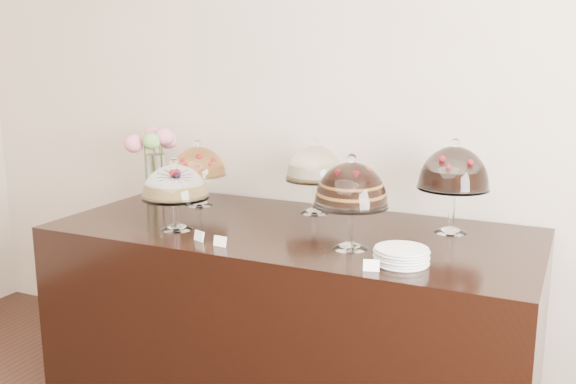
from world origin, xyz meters
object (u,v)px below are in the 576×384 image
at_px(cake_stand_sugar_sponge, 175,185).
at_px(cake_stand_dark_choco, 454,172).
at_px(cake_stand_cheesecake, 315,166).
at_px(cake_stand_fruit_tart, 198,165).
at_px(cake_stand_choco_layer, 351,188).
at_px(display_counter, 292,319).
at_px(plate_stack, 401,256).
at_px(flower_vase, 155,153).

height_order(cake_stand_sugar_sponge, cake_stand_dark_choco, cake_stand_dark_choco).
bearing_deg(cake_stand_cheesecake, cake_stand_sugar_sponge, -129.44).
bearing_deg(cake_stand_dark_choco, cake_stand_cheesecake, 173.81).
bearing_deg(cake_stand_cheesecake, cake_stand_fruit_tart, -170.96).
relative_size(cake_stand_choco_layer, cake_stand_cheesecake, 1.04).
xyz_separation_m(display_counter, cake_stand_cheesecake, (-0.02, 0.31, 0.69)).
bearing_deg(display_counter, cake_stand_fruit_tart, 161.71).
relative_size(cake_stand_sugar_sponge, cake_stand_dark_choco, 0.78).
height_order(cake_stand_sugar_sponge, plate_stack, cake_stand_sugar_sponge).
bearing_deg(cake_stand_dark_choco, cake_stand_choco_layer, -128.02).
relative_size(cake_stand_fruit_tart, plate_stack, 1.67).
xyz_separation_m(cake_stand_dark_choco, flower_vase, (-1.66, 0.06, -0.04)).
height_order(display_counter, cake_stand_fruit_tart, cake_stand_fruit_tart).
xyz_separation_m(display_counter, plate_stack, (0.59, -0.29, 0.48)).
xyz_separation_m(cake_stand_sugar_sponge, flower_vase, (-0.51, 0.54, 0.04)).
bearing_deg(cake_stand_sugar_sponge, flower_vase, 133.32).
relative_size(cake_stand_cheesecake, flower_vase, 0.97).
distance_m(display_counter, cake_stand_fruit_tart, 0.95).
distance_m(cake_stand_choco_layer, flower_vase, 1.42).
distance_m(cake_stand_dark_choco, cake_stand_fruit_tart, 1.32).
relative_size(cake_stand_sugar_sponge, cake_stand_choco_layer, 0.84).
height_order(cake_stand_cheesecake, flower_vase, flower_vase).
xyz_separation_m(cake_stand_sugar_sponge, cake_stand_cheesecake, (0.45, 0.55, 0.03)).
bearing_deg(cake_stand_choco_layer, cake_stand_dark_choco, 51.98).
bearing_deg(plate_stack, cake_stand_dark_choco, 80.93).
height_order(flower_vase, plate_stack, flower_vase).
relative_size(cake_stand_cheesecake, plate_stack, 1.82).
height_order(display_counter, cake_stand_sugar_sponge, cake_stand_sugar_sponge).
relative_size(cake_stand_sugar_sponge, plate_stack, 1.60).
bearing_deg(plate_stack, flower_vase, 159.44).
bearing_deg(flower_vase, cake_stand_sugar_sponge, -46.68).
xyz_separation_m(cake_stand_cheesecake, flower_vase, (-0.96, -0.01, 0.00)).
distance_m(cake_stand_cheesecake, plate_stack, 0.88).
bearing_deg(cake_stand_sugar_sponge, cake_stand_cheesecake, 50.56).
xyz_separation_m(flower_vase, plate_stack, (1.57, -0.59, -0.21)).
distance_m(cake_stand_sugar_sponge, cake_stand_fruit_tart, 0.48).
xyz_separation_m(display_counter, cake_stand_sugar_sponge, (-0.47, -0.24, 0.66)).
bearing_deg(display_counter, cake_stand_dark_choco, 19.30).
bearing_deg(cake_stand_dark_choco, cake_stand_sugar_sponge, -157.47).
xyz_separation_m(cake_stand_choco_layer, flower_vase, (-1.33, 0.48, -0.01)).
bearing_deg(cake_stand_sugar_sponge, cake_stand_choco_layer, 3.89).
xyz_separation_m(cake_stand_cheesecake, cake_stand_fruit_tart, (-0.62, -0.10, -0.02)).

